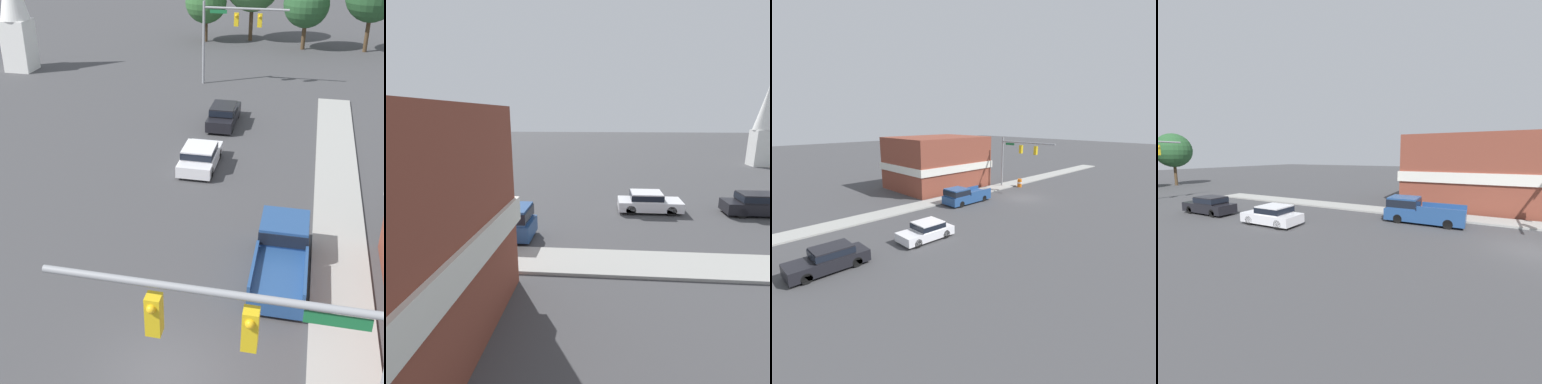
% 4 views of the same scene
% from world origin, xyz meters
% --- Properties ---
extents(ground_plane, '(200.00, 200.00, 0.00)m').
position_xyz_m(ground_plane, '(0.00, 0.00, 0.00)').
color(ground_plane, '#424244').
extents(car_lead, '(1.95, 4.28, 1.39)m').
position_xyz_m(car_lead, '(-2.12, 15.75, 0.73)').
color(car_lead, black).
rests_on(car_lead, ground).
extents(car_second_ahead, '(1.76, 4.78, 1.48)m').
position_xyz_m(car_second_ahead, '(-1.95, 23.01, 0.77)').
color(car_second_ahead, black).
rests_on(car_second_ahead, ground).
extents(pickup_truck_parked, '(2.11, 5.58, 1.82)m').
position_xyz_m(pickup_truck_parked, '(3.24, 6.67, 0.90)').
color(pickup_truck_parked, black).
rests_on(pickup_truck_parked, ground).
extents(church_steeple, '(2.66, 2.66, 10.24)m').
position_xyz_m(church_steeple, '(-22.79, 33.08, 5.36)').
color(church_steeple, white).
rests_on(church_steeple, ground).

